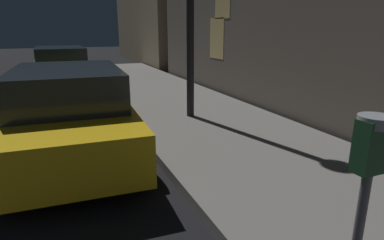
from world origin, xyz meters
The scene contains 3 objects.
parking_meter centered at (4.26, 0.83, 1.22)m, with size 0.19×0.19×1.42m.
car_yellow_cab centered at (2.85, 5.13, 0.72)m, with size 2.17×4.48×1.43m.
car_green centered at (2.85, 11.81, 0.72)m, with size 2.05×4.43×1.43m.
Camera 1 is at (2.73, -0.30, 2.00)m, focal length 30.04 mm.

